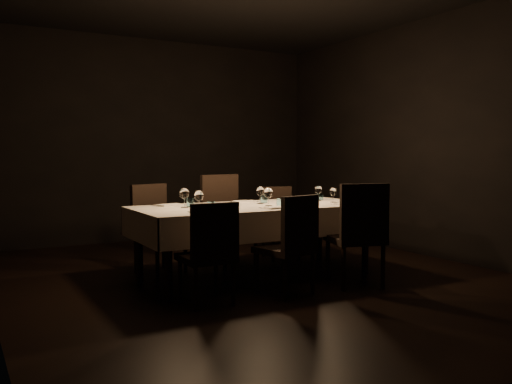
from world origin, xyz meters
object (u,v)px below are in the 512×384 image
chair_far_right (278,218)px  chair_near_right (359,230)px  chair_far_left (155,224)px  chair_far_center (226,216)px  chair_near_left (210,248)px  chair_near_center (291,240)px  dining_table (256,212)px

chair_far_right → chair_near_right: bearing=-85.0°
chair_far_left → chair_far_center: bearing=-18.7°
chair_near_right → chair_far_right: chair_near_right is taller
chair_near_right → chair_far_right: bearing=-78.8°
chair_near_left → chair_near_center: size_ratio=0.96×
chair_far_center → chair_far_right: (0.76, 0.05, -0.08)m
dining_table → chair_near_left: bearing=-139.5°
chair_near_left → chair_far_center: chair_far_center is taller
chair_near_left → chair_far_right: (1.67, 1.59, -0.00)m
chair_near_right → chair_far_center: size_ratio=0.97×
chair_near_center → chair_far_center: (0.13, 1.61, 0.06)m
chair_near_left → chair_far_center: (0.91, 1.54, 0.08)m
chair_far_left → chair_far_center: chair_far_center is taller
chair_near_right → chair_far_left: (-1.48, 1.65, -0.03)m
chair_near_left → chair_far_right: 2.31m
chair_near_right → chair_far_right: 1.70m
chair_far_left → chair_near_left: bearing=-110.0°
chair_near_center → chair_far_right: size_ratio=1.05×
chair_near_left → chair_near_center: bearing=175.3°
dining_table → chair_near_center: 0.83m
chair_far_right → chair_near_center: bearing=-108.7°
chair_near_center → chair_near_right: size_ratio=0.91×
dining_table → chair_near_left: chair_near_left is taller
chair_near_center → chair_far_left: size_ratio=0.96×
chair_near_center → chair_far_left: (-0.73, 1.61, 0.02)m
chair_near_left → chair_near_center: 0.78m
chair_near_left → chair_far_left: 1.55m
chair_near_right → chair_far_left: size_ratio=1.06×
dining_table → chair_near_right: bearing=-51.5°
chair_far_right → chair_near_left: bearing=-126.8°
dining_table → chair_far_center: 0.81m
chair_near_right → chair_far_right: size_ratio=1.15×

